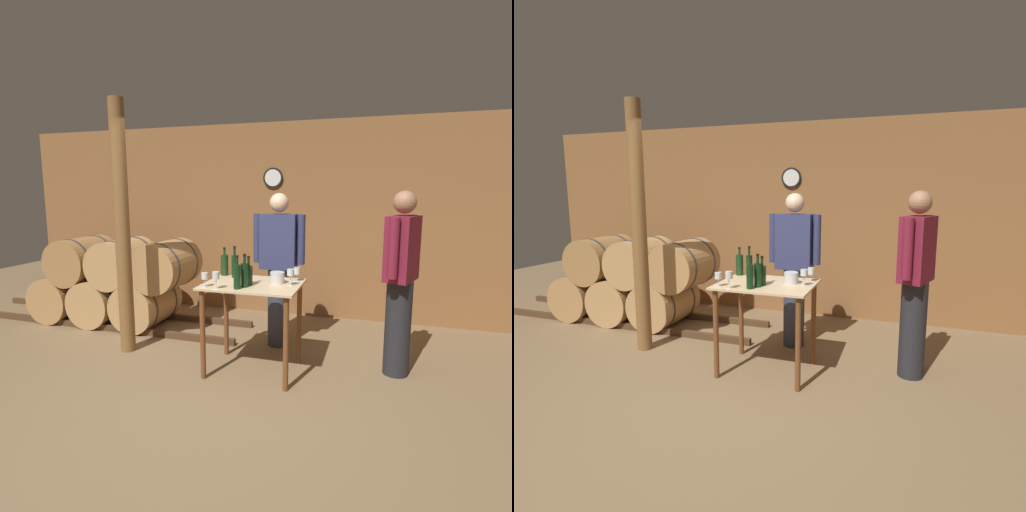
% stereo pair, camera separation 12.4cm
% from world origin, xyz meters
% --- Properties ---
extents(ground_plane, '(14.00, 14.00, 0.00)m').
position_xyz_m(ground_plane, '(0.00, 0.00, 0.00)').
color(ground_plane, brown).
extents(back_wall, '(8.40, 0.08, 2.70)m').
position_xyz_m(back_wall, '(-0.00, 2.80, 1.35)').
color(back_wall, brown).
rests_on(back_wall, ground_plane).
extents(barrel_rack, '(4.00, 0.81, 1.15)m').
position_xyz_m(barrel_rack, '(-2.08, 1.70, 0.56)').
color(barrel_rack, '#4C331E').
rests_on(barrel_rack, ground_plane).
extents(tasting_table, '(0.92, 0.72, 0.89)m').
position_xyz_m(tasting_table, '(0.15, 0.83, 0.70)').
color(tasting_table, '#D1B284').
rests_on(tasting_table, ground_plane).
extents(wooden_post, '(0.16, 0.16, 2.70)m').
position_xyz_m(wooden_post, '(-1.34, 0.90, 1.35)').
color(wooden_post, brown).
rests_on(wooden_post, ground_plane).
extents(wine_bottle_far_left, '(0.08, 0.08, 0.30)m').
position_xyz_m(wine_bottle_far_left, '(-0.25, 1.10, 1.00)').
color(wine_bottle_far_left, '#193819').
rests_on(wine_bottle_far_left, tasting_table).
extents(wine_bottle_left, '(0.06, 0.06, 0.32)m').
position_xyz_m(wine_bottle_left, '(-0.11, 1.03, 1.01)').
color(wine_bottle_left, black).
rests_on(wine_bottle_left, tasting_table).
extents(wine_bottle_center, '(0.07, 0.07, 0.31)m').
position_xyz_m(wine_bottle_center, '(0.08, 0.58, 1.01)').
color(wine_bottle_center, black).
rests_on(wine_bottle_center, tasting_table).
extents(wine_bottle_right, '(0.07, 0.07, 0.31)m').
position_xyz_m(wine_bottle_right, '(0.12, 0.66, 1.01)').
color(wine_bottle_right, black).
rests_on(wine_bottle_right, tasting_table).
extents(wine_bottle_far_right, '(0.08, 0.08, 0.28)m').
position_xyz_m(wine_bottle_far_right, '(0.13, 0.76, 0.99)').
color(wine_bottle_far_right, black).
rests_on(wine_bottle_far_right, tasting_table).
extents(wine_glass_near_left, '(0.06, 0.06, 0.13)m').
position_xyz_m(wine_glass_near_left, '(-0.23, 0.57, 0.98)').
color(wine_glass_near_left, silver).
rests_on(wine_glass_near_left, tasting_table).
extents(wine_glass_near_center, '(0.07, 0.07, 0.16)m').
position_xyz_m(wine_glass_near_center, '(-0.10, 0.52, 1.00)').
color(wine_glass_near_center, silver).
rests_on(wine_glass_near_center, tasting_table).
extents(wine_glass_near_right, '(0.07, 0.07, 0.15)m').
position_xyz_m(wine_glass_near_right, '(0.51, 0.85, 1.00)').
color(wine_glass_near_right, silver).
rests_on(wine_glass_near_right, tasting_table).
extents(wine_glass_far_side, '(0.07, 0.07, 0.14)m').
position_xyz_m(wine_glass_far_side, '(0.53, 1.05, 0.98)').
color(wine_glass_far_side, silver).
rests_on(wine_glass_far_side, tasting_table).
extents(ice_bucket, '(0.14, 0.14, 0.11)m').
position_xyz_m(ice_bucket, '(0.38, 0.90, 0.94)').
color(ice_bucket, silver).
rests_on(ice_bucket, tasting_table).
extents(person_host, '(0.34, 0.56, 1.76)m').
position_xyz_m(person_host, '(1.50, 1.18, 0.94)').
color(person_host, '#232328').
rests_on(person_host, ground_plane).
extents(person_visitor_with_scarf, '(0.59, 0.24, 1.74)m').
position_xyz_m(person_visitor_with_scarf, '(0.22, 1.57, 0.92)').
color(person_visitor_with_scarf, '#333847').
rests_on(person_visitor_with_scarf, ground_plane).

